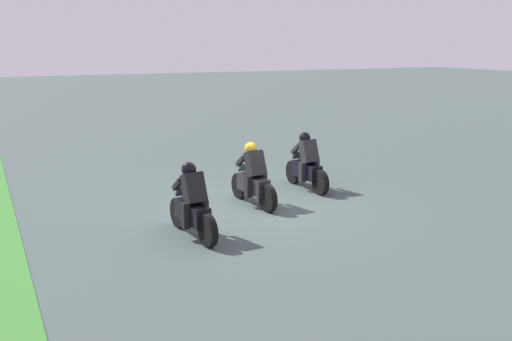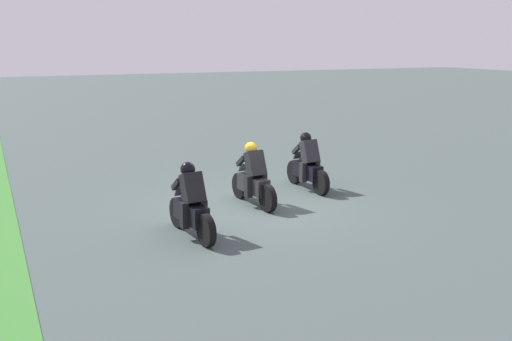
# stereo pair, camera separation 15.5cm
# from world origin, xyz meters

# --- Properties ---
(ground_plane) EXTENTS (120.00, 120.00, 0.00)m
(ground_plane) POSITION_xyz_m (0.00, 0.00, 0.00)
(ground_plane) COLOR #414E4D
(rider_lane_a) EXTENTS (2.04, 0.54, 1.51)m
(rider_lane_a) POSITION_xyz_m (0.99, -2.00, 0.62)
(rider_lane_a) COLOR black
(rider_lane_a) RESTS_ON ground_plane
(rider_lane_b) EXTENTS (2.04, 0.55, 1.51)m
(rider_lane_b) POSITION_xyz_m (0.18, -0.06, 0.62)
(rider_lane_b) COLOR black
(rider_lane_b) RESTS_ON ground_plane
(rider_lane_c) EXTENTS (2.04, 0.56, 1.51)m
(rider_lane_c) POSITION_xyz_m (-1.46, 2.05, 0.62)
(rider_lane_c) COLOR black
(rider_lane_c) RESTS_ON ground_plane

